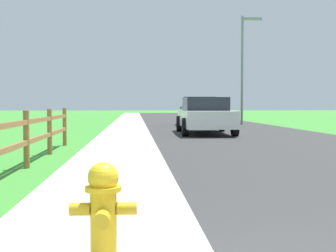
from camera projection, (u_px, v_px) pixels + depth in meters
name	position (u px, v px, depth m)	size (l,w,h in m)	color
ground_plane	(145.00, 124.00, 27.36)	(120.00, 120.00, 0.00)	#3C8B32
road_asphalt	(200.00, 123.00, 29.60)	(7.00, 66.00, 0.01)	#323232
curb_concrete	(96.00, 123.00, 29.14)	(6.00, 66.00, 0.01)	#B3ADA4
grass_verge	(71.00, 123.00, 29.03)	(5.00, 66.00, 0.00)	#3C8B32
fire_hydrant	(103.00, 210.00, 3.50)	(0.50, 0.42, 0.75)	yellow
rail_fence	(9.00, 140.00, 7.39)	(0.11, 11.90, 1.06)	olive
parked_suv_white	(205.00, 115.00, 18.72)	(2.14, 4.94, 1.44)	white
parked_car_black	(198.00, 111.00, 25.89)	(2.29, 4.56, 1.56)	black
street_lamp	(244.00, 60.00, 27.02)	(1.17, 0.20, 6.19)	gray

